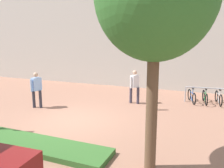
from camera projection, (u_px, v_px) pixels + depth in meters
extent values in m
plane|color=#936651|center=(73.00, 120.00, 9.30)|extent=(60.00, 60.00, 0.00)
cube|color=#B2ADA3|center=(133.00, 14.00, 15.65)|extent=(28.00, 1.20, 10.00)
cube|color=#336028|center=(8.00, 139.00, 7.37)|extent=(7.00, 1.10, 0.16)
cylinder|color=brown|center=(152.00, 109.00, 5.53)|extent=(0.28, 0.28, 3.11)
cylinder|color=#99999E|center=(185.00, 94.00, 12.10)|extent=(0.06, 0.06, 0.80)
cylinder|color=#99999E|center=(212.00, 88.00, 11.66)|extent=(2.59, 0.31, 0.06)
torus|color=black|center=(194.00, 99.00, 11.56)|extent=(0.24, 0.60, 0.61)
torus|color=black|center=(189.00, 94.00, 12.48)|extent=(0.24, 0.60, 0.61)
cylinder|color=#194CA5|center=(192.00, 93.00, 11.98)|extent=(0.27, 0.74, 0.03)
cylinder|color=#194CA5|center=(191.00, 97.00, 12.11)|extent=(0.20, 0.54, 0.40)
cylinder|color=#194CA5|center=(193.00, 91.00, 11.79)|extent=(0.03, 0.03, 0.26)
cube|color=black|center=(193.00, 89.00, 11.76)|extent=(0.13, 0.20, 0.05)
cylinder|color=#194CA5|center=(190.00, 87.00, 12.28)|extent=(0.38, 0.15, 0.04)
torus|color=black|center=(206.00, 100.00, 11.39)|extent=(0.15, 0.61, 0.61)
torus|color=black|center=(203.00, 95.00, 12.28)|extent=(0.15, 0.61, 0.61)
cylinder|color=#1E7233|center=(205.00, 94.00, 11.80)|extent=(0.15, 0.77, 0.03)
cylinder|color=#1E7233|center=(205.00, 98.00, 11.93)|extent=(0.12, 0.56, 0.40)
cylinder|color=#1E7233|center=(206.00, 92.00, 11.61)|extent=(0.03, 0.03, 0.26)
cube|color=black|center=(206.00, 89.00, 11.59)|extent=(0.10, 0.19, 0.05)
cylinder|color=#1E7233|center=(204.00, 88.00, 12.09)|extent=(0.39, 0.10, 0.04)
torus|color=black|center=(221.00, 100.00, 11.23)|extent=(0.16, 0.61, 0.61)
torus|color=black|center=(216.00, 96.00, 12.13)|extent=(0.16, 0.61, 0.61)
cylinder|color=silver|center=(219.00, 94.00, 11.64)|extent=(0.16, 0.76, 0.03)
cylinder|color=silver|center=(218.00, 98.00, 11.77)|extent=(0.13, 0.55, 0.40)
cylinder|color=silver|center=(220.00, 93.00, 11.46)|extent=(0.03, 0.03, 0.26)
cube|color=black|center=(220.00, 90.00, 11.43)|extent=(0.10, 0.19, 0.05)
cylinder|color=silver|center=(218.00, 88.00, 11.94)|extent=(0.39, 0.10, 0.04)
cylinder|color=#ADADB2|center=(152.00, 101.00, 10.61)|extent=(0.16, 0.16, 0.90)
cylinder|color=#383342|center=(138.00, 96.00, 11.69)|extent=(0.14, 0.14, 0.85)
cylinder|color=#383342|center=(131.00, 95.00, 11.84)|extent=(0.14, 0.14, 0.85)
cube|color=white|center=(135.00, 81.00, 11.63)|extent=(0.40, 0.47, 0.62)
cylinder|color=white|center=(138.00, 81.00, 11.79)|extent=(0.09, 0.09, 0.59)
cylinder|color=white|center=(131.00, 82.00, 11.48)|extent=(0.09, 0.09, 0.59)
sphere|color=tan|center=(135.00, 72.00, 11.55)|extent=(0.22, 0.22, 0.22)
cylinder|color=#2D2D38|center=(34.00, 99.00, 11.03)|extent=(0.14, 0.14, 0.85)
cylinder|color=#2D2D38|center=(40.00, 99.00, 10.99)|extent=(0.14, 0.14, 0.85)
cube|color=#8CB2E5|center=(36.00, 84.00, 10.87)|extent=(0.34, 0.45, 0.62)
cylinder|color=#8CB2E5|center=(31.00, 86.00, 10.68)|extent=(0.09, 0.09, 0.59)
cylinder|color=#8CB2E5|center=(41.00, 84.00, 11.08)|extent=(0.09, 0.09, 0.59)
sphere|color=tan|center=(36.00, 75.00, 10.79)|extent=(0.22, 0.22, 0.22)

